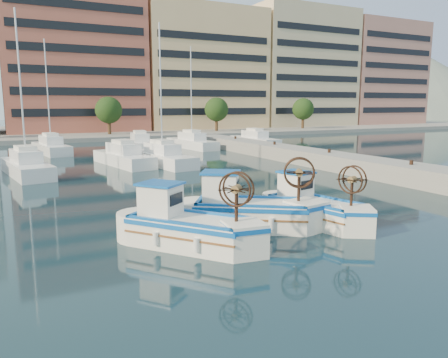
% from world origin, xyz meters
% --- Properties ---
extents(ground, '(300.00, 300.00, 0.00)m').
position_xyz_m(ground, '(0.00, 0.00, 0.00)').
color(ground, '#17303E').
rests_on(ground, ground).
extents(quay, '(3.00, 60.00, 1.20)m').
position_xyz_m(quay, '(13.00, 8.00, 0.60)').
color(quay, gray).
rests_on(quay, ground).
extents(waterfront, '(180.00, 40.00, 25.60)m').
position_xyz_m(waterfront, '(9.23, 65.04, 11.10)').
color(waterfront, gray).
rests_on(waterfront, ground).
extents(hill_east, '(160.00, 160.00, 50.00)m').
position_xyz_m(hill_east, '(140.00, 110.00, 0.00)').
color(hill_east, slate).
rests_on(hill_east, ground).
extents(yacht_marina, '(39.39, 22.66, 11.50)m').
position_xyz_m(yacht_marina, '(-3.34, 27.90, 0.53)').
color(yacht_marina, white).
rests_on(yacht_marina, ground).
extents(fishing_boat_a, '(4.15, 4.58, 2.85)m').
position_xyz_m(fishing_boat_a, '(-4.81, 0.60, 0.79)').
color(fishing_boat_a, white).
rests_on(fishing_boat_a, ground).
extents(fishing_boat_b, '(4.86, 4.17, 2.98)m').
position_xyz_m(fishing_boat_b, '(-1.68, 1.64, 0.82)').
color(fishing_boat_b, white).
rests_on(fishing_boat_b, ground).
extents(fishing_boat_c, '(2.67, 4.47, 2.70)m').
position_xyz_m(fishing_boat_c, '(1.23, 1.07, 0.75)').
color(fishing_boat_c, white).
rests_on(fishing_boat_c, ground).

